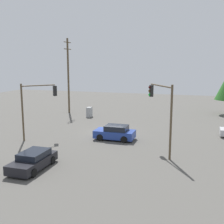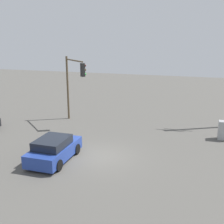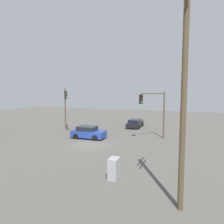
# 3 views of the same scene
# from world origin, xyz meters

# --- Properties ---
(ground_plane) EXTENTS (80.00, 80.00, 0.00)m
(ground_plane) POSITION_xyz_m (0.00, 0.00, 0.00)
(ground_plane) COLOR #54514C
(sedan_blue) EXTENTS (2.05, 4.05, 1.48)m
(sedan_blue) POSITION_xyz_m (-2.45, -1.31, 0.71)
(sedan_blue) COLOR #233D93
(sedan_blue) RESTS_ON ground_plane
(traffic_signal_cross) EXTENTS (2.82, 2.59, 5.72)m
(traffic_signal_cross) POSITION_xyz_m (-4.54, 6.33, 3.93)
(traffic_signal_cross) COLOR brown
(traffic_signal_cross) RESTS_ON ground_plane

